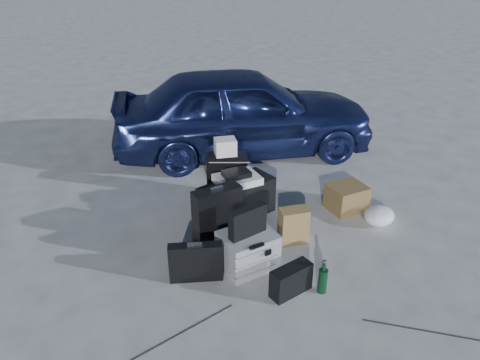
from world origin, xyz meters
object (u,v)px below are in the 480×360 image
(pelican_case, at_px, (248,250))
(suitcase_left, at_px, (217,217))
(duffel_bag, at_px, (237,200))
(green_bottle, at_px, (323,277))
(suitcase_right, at_px, (227,176))
(briefcase, at_px, (196,262))
(cardboard_box, at_px, (347,197))
(car, at_px, (243,111))

(pelican_case, xyz_separation_m, suitcase_left, (-0.15, 0.43, 0.13))
(pelican_case, xyz_separation_m, duffel_bag, (0.20, 0.84, 0.03))
(green_bottle, bearing_deg, suitcase_right, 96.71)
(pelican_case, xyz_separation_m, green_bottle, (0.46, -0.55, -0.02))
(pelican_case, relative_size, suitcase_right, 0.87)
(duffel_bag, bearing_deg, briefcase, -147.51)
(duffel_bag, bearing_deg, cardboard_box, -31.69)
(briefcase, bearing_deg, suitcase_left, 67.32)
(suitcase_right, bearing_deg, duffel_bag, -74.99)
(pelican_case, distance_m, briefcase, 0.49)
(suitcase_right, bearing_deg, pelican_case, -80.27)
(suitcase_right, distance_m, duffel_bag, 0.44)
(pelican_case, xyz_separation_m, suitcase_right, (0.24, 1.27, 0.10))
(car, relative_size, suitcase_right, 6.37)
(car, bearing_deg, green_bottle, -177.73)
(suitcase_left, distance_m, duffel_bag, 0.54)
(car, height_order, briefcase, car)
(cardboard_box, bearing_deg, briefcase, -162.78)
(pelican_case, bearing_deg, cardboard_box, 12.27)
(suitcase_left, distance_m, green_bottle, 1.16)
(suitcase_left, bearing_deg, briefcase, -138.72)
(suitcase_right, xyz_separation_m, cardboard_box, (1.13, -0.71, -0.13))
(pelican_case, bearing_deg, car, 60.23)
(suitcase_right, height_order, duffel_bag, suitcase_right)
(pelican_case, bearing_deg, green_bottle, -60.09)
(green_bottle, bearing_deg, briefcase, 150.71)
(suitcase_right, relative_size, duffel_bag, 0.67)
(suitcase_left, bearing_deg, cardboard_box, -6.08)
(car, distance_m, suitcase_left, 2.27)
(briefcase, bearing_deg, duffel_bag, 65.99)
(cardboard_box, bearing_deg, green_bottle, -129.64)
(car, relative_size, duffel_bag, 4.30)
(pelican_case, height_order, suitcase_left, suitcase_left)
(briefcase, distance_m, green_bottle, 1.09)
(suitcase_right, relative_size, green_bottle, 1.76)
(suitcase_right, height_order, green_bottle, suitcase_right)
(briefcase, distance_m, suitcase_left, 0.58)
(suitcase_right, distance_m, cardboard_box, 1.34)
(car, bearing_deg, briefcase, 161.12)
(pelican_case, distance_m, suitcase_right, 1.30)
(pelican_case, height_order, green_bottle, pelican_case)
(suitcase_right, bearing_deg, cardboard_box, -11.35)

